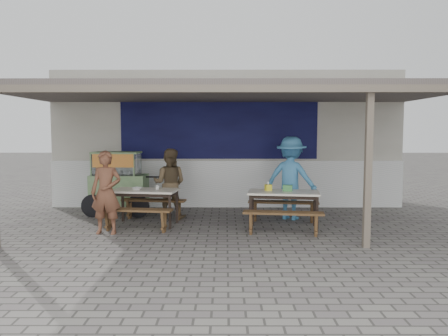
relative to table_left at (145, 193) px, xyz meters
The scene contains 17 objects.
ground 2.01m from the table_left, 25.61° to the right, with size 60.00×60.00×0.00m, color #66625C.
back_wall 3.41m from the table_left, 58.27° to the left, with size 9.00×1.28×3.50m.
warung_roof 2.68m from the table_left, ahead, with size 9.00×4.21×2.81m.
table_left is the anchor object (origin of this frame).
bench_left_street 0.68m from the table_left, 97.73° to the right, with size 1.45×0.47×0.45m.
bench_left_wall 0.68m from the table_left, 82.27° to the left, with size 1.45×0.47×0.45m.
table_right 2.86m from the table_left, ahead, with size 1.50×0.91×0.75m.
bench_right_street 2.92m from the table_left, 17.77° to the right, with size 1.53×0.48×0.45m.
bench_right_wall 2.96m from the table_left, ahead, with size 1.53×0.48×0.45m.
vendor_cart 1.41m from the table_left, 126.47° to the left, with size 1.88×0.76×1.48m.
patron_street_side 0.97m from the table_left, 128.70° to the right, with size 0.58×0.38×1.60m, color brown.
patron_wall_side 0.87m from the table_left, 61.40° to the left, with size 0.76×0.60×1.57m, color brown.
patron_right_table 3.20m from the table_left, 11.67° to the left, with size 1.19×0.68×1.84m, color #4085B9.
tissue_box 2.56m from the table_left, ahead, with size 0.12×0.12×0.12m, color yellow.
donation_box 2.94m from the table_left, ahead, with size 0.19×0.12×0.12m, color #377C3D.
condiment_jar 0.28m from the table_left, 11.90° to the left, with size 0.07×0.07×0.08m, color beige.
condiment_bowl 0.19m from the table_left, behind, with size 0.20×0.20×0.05m, color silver.
Camera 1 is at (-0.03, -8.16, 1.99)m, focal length 35.00 mm.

